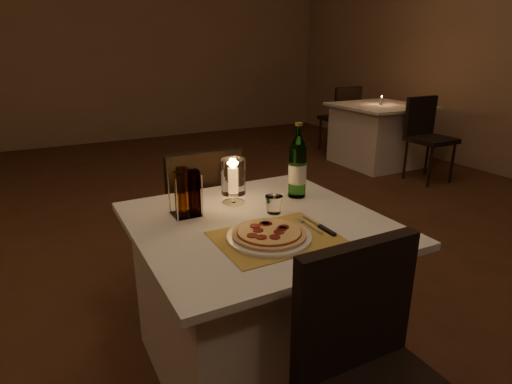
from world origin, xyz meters
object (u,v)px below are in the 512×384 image
pizza (269,233)px  neighbor_table_right (378,134)px  chair_near (374,366)px  water_bottle (298,168)px  hurricane_candle (233,178)px  main_table (258,297)px  tumbler (274,204)px  plate (269,237)px  chair_far (199,208)px

pizza → neighbor_table_right: 4.07m
chair_near → pizza: chair_near is taller
pizza → neighbor_table_right: size_ratio=0.28×
water_bottle → hurricane_candle: 0.32m
main_table → tumbler: bearing=24.8°
pizza → hurricane_candle: bearing=84.2°
plate → hurricane_candle: bearing=84.2°
water_bottle → main_table: bearing=-149.5°
chair_near → chair_far: same height
chair_far → chair_near: bearing=-90.0°
main_table → water_bottle: bearing=30.5°
plate → hurricane_candle: hurricane_candle is taller
main_table → chair_near: (-0.00, -0.71, 0.18)m
chair_far → neighbor_table_right: size_ratio=0.90×
chair_near → water_bottle: 1.00m
plate → water_bottle: water_bottle is taller
pizza → tumbler: (0.15, 0.23, 0.01)m
plate → neighbor_table_right: (3.06, 2.66, -0.38)m
main_table → water_bottle: water_bottle is taller
chair_far → plate: size_ratio=2.81×
tumbler → water_bottle: water_bottle is taller
plate → tumbler: size_ratio=4.17×
water_bottle → pizza: bearing=-134.7°
water_bottle → hurricane_candle: bearing=172.5°
main_table → plate: bearing=-105.5°
pizza → chair_far: bearing=86.8°
pizza → tumbler: tumbler is taller
chair_far → main_table: bearing=-90.0°
chair_near → hurricane_candle: bearing=90.6°
chair_far → plate: (-0.05, -0.89, 0.20)m
pizza → hurricane_candle: 0.42m
plate → tumbler: bearing=56.3°
pizza → water_bottle: 0.52m
chair_far → water_bottle: 0.70m
neighbor_table_right → hurricane_candle: bearing=-143.2°
main_table → water_bottle: 0.62m
tumbler → water_bottle: bearing=33.1°
pizza → hurricane_candle: hurricane_candle is taller
chair_near → hurricane_candle: (-0.01, 0.94, 0.32)m
tumbler → hurricane_candle: bearing=122.4°
neighbor_table_right → main_table: bearing=-140.5°
chair_near → tumbler: chair_near is taller
main_table → neighbor_table_right: 3.90m
hurricane_candle → tumbler: bearing=-57.6°
chair_near → plate: 0.57m
plate → pizza: bearing=121.9°
plate → chair_near: bearing=-84.7°
tumbler → neighbor_table_right: tumbler is taller
pizza → chair_near: bearing=-84.6°
tumbler → neighbor_table_right: (2.91, 2.43, -0.40)m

